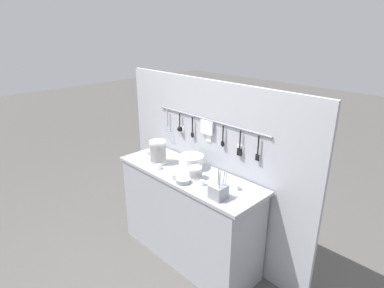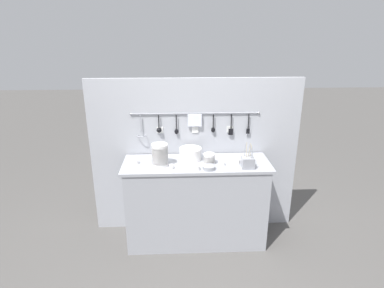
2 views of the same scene
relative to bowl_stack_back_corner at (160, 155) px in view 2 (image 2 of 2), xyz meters
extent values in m
plane|color=#514F4C|center=(0.38, 0.06, -1.07)|extent=(20.00, 20.00, 0.00)
cube|color=#9EA0A8|center=(0.38, 0.06, -0.13)|extent=(1.55, 0.53, 0.03)
cube|color=#9EA0A8|center=(0.38, 0.06, -0.61)|extent=(1.49, 0.51, 0.92)
cube|color=#A8AAB2|center=(0.38, 0.36, -0.17)|extent=(2.35, 0.04, 1.80)
cylinder|color=#93969E|center=(0.38, 0.33, 0.35)|extent=(1.39, 0.01, 0.01)
sphere|color=#93969E|center=(-0.32, 0.33, 0.35)|extent=(0.02, 0.02, 0.02)
sphere|color=#93969E|center=(1.07, 0.33, 0.35)|extent=(0.02, 0.02, 0.02)
cylinder|color=#93969E|center=(-0.22, 0.32, 0.24)|extent=(0.01, 0.01, 0.19)
torus|color=#93969E|center=(-0.22, 0.32, 0.11)|extent=(0.10, 0.10, 0.01)
cylinder|color=#93969E|center=(-0.22, 0.33, 0.34)|extent=(0.00, 0.01, 0.02)
cylinder|color=black|center=(-0.02, 0.32, 0.26)|extent=(0.01, 0.01, 0.15)
sphere|color=black|center=(-0.02, 0.32, 0.17)|extent=(0.06, 0.06, 0.06)
cylinder|color=#93969E|center=(-0.02, 0.33, 0.34)|extent=(0.01, 0.01, 0.02)
cylinder|color=black|center=(0.17, 0.32, 0.26)|extent=(0.01, 0.01, 0.16)
ellipsoid|color=black|center=(0.17, 0.32, 0.15)|extent=(0.04, 0.02, 0.06)
cylinder|color=#93969E|center=(0.17, 0.33, 0.34)|extent=(0.01, 0.01, 0.02)
cube|color=silver|center=(0.37, 0.32, 0.27)|extent=(0.15, 0.02, 0.13)
cylinder|color=#93969E|center=(0.37, 0.33, 0.34)|extent=(0.01, 0.01, 0.02)
cylinder|color=black|center=(0.57, 0.32, 0.26)|extent=(0.01, 0.01, 0.15)
ellipsoid|color=black|center=(0.57, 0.32, 0.16)|extent=(0.04, 0.02, 0.06)
cylinder|color=#93969E|center=(0.57, 0.33, 0.34)|extent=(0.01, 0.01, 0.02)
cylinder|color=black|center=(0.77, 0.32, 0.25)|extent=(0.01, 0.01, 0.17)
cube|color=black|center=(0.77, 0.32, 0.14)|extent=(0.05, 0.01, 0.07)
cylinder|color=#93969E|center=(0.77, 0.33, 0.34)|extent=(0.01, 0.01, 0.02)
cylinder|color=black|center=(0.96, 0.32, 0.25)|extent=(0.01, 0.01, 0.17)
cube|color=black|center=(0.96, 0.32, 0.14)|extent=(0.04, 0.01, 0.06)
cylinder|color=#93969E|center=(0.96, 0.33, 0.34)|extent=(0.00, 0.01, 0.02)
cube|color=white|center=(-0.01, 0.34, 0.16)|extent=(0.07, 0.01, 0.07)
cube|color=white|center=(0.38, 0.34, 0.16)|extent=(0.07, 0.01, 0.07)
cube|color=white|center=(0.77, 0.34, 0.16)|extent=(0.07, 0.01, 0.07)
cylinder|color=white|center=(0.00, 0.00, -0.09)|extent=(0.16, 0.16, 0.05)
cylinder|color=white|center=(0.00, 0.00, -0.06)|extent=(0.16, 0.16, 0.05)
cylinder|color=white|center=(0.00, 0.00, -0.03)|extent=(0.16, 0.16, 0.05)
cylinder|color=white|center=(0.00, 0.00, 0.00)|extent=(0.16, 0.16, 0.05)
cylinder|color=white|center=(0.00, 0.00, 0.03)|extent=(0.16, 0.16, 0.05)
cylinder|color=white|center=(0.00, 0.00, 0.06)|extent=(0.16, 0.16, 0.05)
cylinder|color=white|center=(0.00, 0.00, 0.09)|extent=(0.16, 0.16, 0.05)
cylinder|color=white|center=(0.51, 0.03, -0.10)|extent=(0.12, 0.12, 0.04)
cylinder|color=white|center=(0.51, 0.03, -0.07)|extent=(0.12, 0.12, 0.04)
cylinder|color=white|center=(0.51, 0.03, -0.05)|extent=(0.12, 0.12, 0.04)
cylinder|color=white|center=(0.51, 0.03, -0.03)|extent=(0.12, 0.12, 0.04)
cylinder|color=white|center=(0.32, 0.16, -0.11)|extent=(0.24, 0.24, 0.01)
cylinder|color=white|center=(0.32, 0.16, -0.10)|extent=(0.24, 0.24, 0.01)
cylinder|color=white|center=(0.32, 0.16, -0.09)|extent=(0.24, 0.24, 0.01)
cylinder|color=white|center=(0.32, 0.16, -0.08)|extent=(0.24, 0.24, 0.01)
cylinder|color=white|center=(0.32, 0.16, -0.07)|extent=(0.24, 0.24, 0.01)
cylinder|color=white|center=(0.32, 0.16, -0.05)|extent=(0.24, 0.24, 0.01)
cylinder|color=white|center=(0.32, 0.16, -0.04)|extent=(0.24, 0.24, 0.01)
cylinder|color=white|center=(0.32, 0.16, -0.03)|extent=(0.24, 0.24, 0.01)
cylinder|color=white|center=(0.32, 0.16, -0.02)|extent=(0.24, 0.24, 0.01)
cylinder|color=white|center=(0.32, 0.16, -0.01)|extent=(0.24, 0.24, 0.01)
cylinder|color=white|center=(0.32, 0.16, 0.00)|extent=(0.24, 0.24, 0.01)
cylinder|color=#93969E|center=(0.49, -0.11, -0.10)|extent=(0.13, 0.13, 0.04)
cube|color=#93969E|center=(0.89, -0.09, -0.06)|extent=(0.12, 0.12, 0.11)
cylinder|color=#93969E|center=(0.86, -0.05, 0.03)|extent=(0.01, 0.01, 0.19)
cylinder|color=#C6B793|center=(0.89, -0.08, 0.04)|extent=(0.03, 0.02, 0.20)
cylinder|color=#93969E|center=(0.90, -0.05, 0.03)|extent=(0.01, 0.03, 0.18)
cylinder|color=#93969E|center=(0.92, -0.12, 0.02)|extent=(0.03, 0.02, 0.17)
cylinder|color=#93969E|center=(0.91, -0.11, 0.03)|extent=(0.03, 0.01, 0.19)
cylinder|color=#C6B793|center=(0.92, -0.05, 0.03)|extent=(0.02, 0.01, 0.17)
cylinder|color=#C6B793|center=(0.87, -0.08, 0.04)|extent=(0.01, 0.02, 0.21)
cylinder|color=white|center=(0.64, -0.02, -0.10)|extent=(0.05, 0.05, 0.04)
cylinder|color=white|center=(-0.25, 0.07, -0.10)|extent=(0.05, 0.05, 0.04)
cylinder|color=white|center=(0.12, -0.08, -0.10)|extent=(0.05, 0.05, 0.04)
cylinder|color=white|center=(0.81, 0.02, -0.10)|extent=(0.05, 0.05, 0.04)
cylinder|color=white|center=(0.91, 0.13, -0.10)|extent=(0.05, 0.05, 0.04)
cylinder|color=white|center=(0.37, -0.13, -0.10)|extent=(0.05, 0.05, 0.04)
camera|label=1|loc=(2.37, -1.83, 1.21)|focal=30.00mm
camera|label=2|loc=(0.19, -3.05, 1.20)|focal=30.00mm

